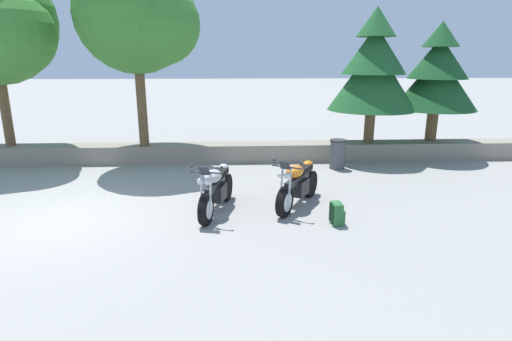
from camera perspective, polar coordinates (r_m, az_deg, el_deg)
ground_plane at (r=9.17m, az=-25.61°, el=-6.26°), size 120.00×120.00×0.00m
stone_wall at (r=13.46m, az=-18.21°, el=2.25°), size 36.00×0.80×0.55m
motorcycle_silver_near_left at (r=8.62m, az=-5.61°, el=-2.68°), size 0.82×2.04×1.18m
motorcycle_orange_centre at (r=8.96m, az=5.76°, el=-1.98°), size 1.22×1.86×1.18m
rider_backpack at (r=8.17m, az=11.16°, el=-5.74°), size 0.27×0.31×0.47m
leafy_tree_mid_left at (r=12.71m, az=-15.74°, el=19.94°), size 3.54×3.38×5.50m
pine_tree_mid_right at (r=13.43m, az=15.99°, el=13.55°), size 2.71×2.71×4.08m
pine_tree_far_right at (r=14.40m, az=23.86°, el=12.22°), size 2.54×2.54×3.69m
trash_bin at (r=12.25m, az=11.23°, el=2.25°), size 0.46×0.46×0.86m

